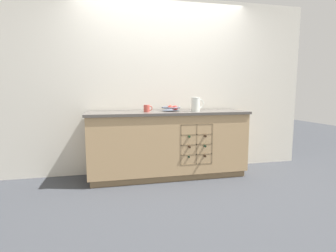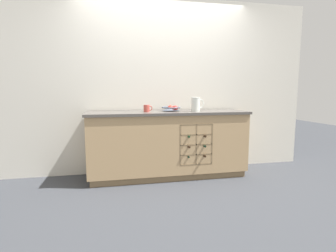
# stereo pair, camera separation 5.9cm
# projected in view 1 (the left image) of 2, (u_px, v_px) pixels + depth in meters

# --- Properties ---
(ground_plane) EXTENTS (14.00, 14.00, 0.00)m
(ground_plane) POSITION_uv_depth(u_px,v_px,m) (168.00, 176.00, 3.74)
(ground_plane) COLOR #383A3F
(back_wall) EXTENTS (4.57, 0.06, 2.55)m
(back_wall) POSITION_uv_depth(u_px,v_px,m) (163.00, 86.00, 3.91)
(back_wall) COLOR silver
(back_wall) RESTS_ON ground_plane
(kitchen_island) EXTENTS (2.21, 0.64, 0.92)m
(kitchen_island) POSITION_uv_depth(u_px,v_px,m) (168.00, 144.00, 3.67)
(kitchen_island) COLOR olive
(kitchen_island) RESTS_ON ground_plane
(fruit_bowl) EXTENTS (0.27, 0.27, 0.09)m
(fruit_bowl) POSITION_uv_depth(u_px,v_px,m) (171.00, 108.00, 3.68)
(fruit_bowl) COLOR #4C5666
(fruit_bowl) RESTS_ON kitchen_island
(white_pitcher) EXTENTS (0.19, 0.12, 0.20)m
(white_pitcher) POSITION_uv_depth(u_px,v_px,m) (196.00, 104.00, 3.60)
(white_pitcher) COLOR silver
(white_pitcher) RESTS_ON kitchen_island
(ceramic_mug) EXTENTS (0.12, 0.08, 0.09)m
(ceramic_mug) POSITION_uv_depth(u_px,v_px,m) (147.00, 108.00, 3.53)
(ceramic_mug) COLOR #B7473D
(ceramic_mug) RESTS_ON kitchen_island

